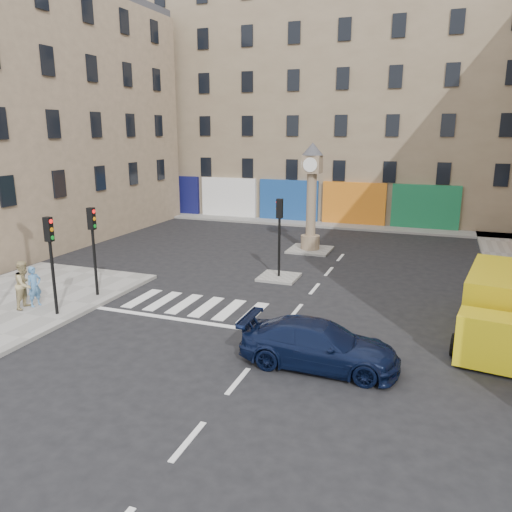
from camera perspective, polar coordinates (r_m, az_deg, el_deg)
The scene contains 14 objects.
ground at distance 16.20m, azimuth 0.68°, elevation -10.97°, with size 120.00×120.00×0.00m, color black.
sidewalk_far at distance 37.72m, azimuth 6.33°, elevation 3.71°, with size 32.00×2.40×0.15m, color gray.
island_near at distance 23.88m, azimuth 2.62°, elevation -2.43°, with size 1.80×1.80×0.12m, color gray.
island_far at distance 29.46m, azimuth 6.19°, elevation 0.72°, with size 2.40×2.40×0.12m, color gray.
building_far at distance 42.78m, azimuth 8.63°, elevation 16.21°, with size 32.00×10.00×17.00m, color #8C795D.
building_left at distance 35.20m, azimuth -23.22°, elevation 14.09°, with size 8.00×20.00×15.00m, color #987F64.
traffic_light_left_near at distance 19.73m, azimuth -22.42°, elevation 0.62°, with size 0.28×0.22×3.70m.
traffic_light_left_far at distance 21.50m, azimuth -18.14°, elevation 2.04°, with size 0.28×0.22×3.70m.
traffic_light_island at distance 23.29m, azimuth 2.69°, elevation 3.55°, with size 0.28×0.22×3.70m.
clock_pillar at distance 28.85m, azimuth 6.37°, elevation 7.47°, with size 1.20×1.20×6.10m.
navy_sedan at distance 15.18m, azimuth 7.22°, elevation -10.02°, with size 1.93×4.75×1.38m, color black.
yellow_van at distance 18.87m, azimuth 25.67°, elevation -5.14°, with size 2.73×6.25×2.20m.
pedestrian_blue at distance 21.38m, azimuth -24.00°, elevation -3.19°, with size 0.59×0.38×1.60m, color #4F81B5.
pedestrian_tan at distance 21.29m, azimuth -24.91°, elevation -2.96°, with size 0.92×0.71×1.89m, color tan.
Camera 1 is at (4.92, -13.81, 6.89)m, focal length 35.00 mm.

